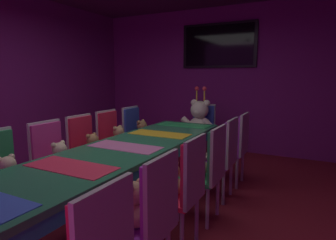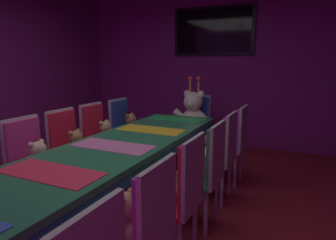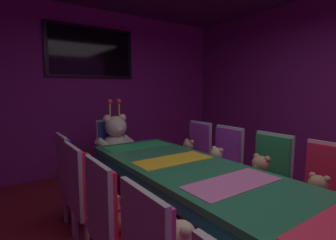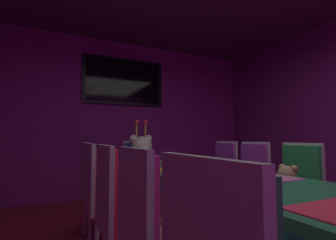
% 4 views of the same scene
% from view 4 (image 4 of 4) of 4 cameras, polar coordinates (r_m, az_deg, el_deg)
% --- Properties ---
extents(wall_back, '(5.20, 0.12, 2.80)m').
position_cam_4_polar(wall_back, '(4.74, -10.17, 0.51)').
color(wall_back, '#721E72').
rests_on(wall_back, ground_plane).
extents(banquet_table, '(0.90, 3.51, 0.75)m').
position_cam_4_polar(banquet_table, '(1.88, 17.39, -15.23)').
color(banquet_table, '#26724C').
rests_on(banquet_table, ground_plane).
extents(chair_left_2, '(0.42, 0.41, 0.98)m').
position_cam_4_polar(chair_left_2, '(1.26, -4.14, -24.09)').
color(chair_left_2, '#CC338C').
rests_on(chair_left_2, ground_plane).
extents(teddy_left_2, '(0.26, 0.34, 0.32)m').
position_cam_4_polar(teddy_left_2, '(1.32, 2.30, -23.26)').
color(teddy_left_2, beige).
rests_on(teddy_left_2, chair_left_2).
extents(chair_left_3, '(0.42, 0.41, 0.98)m').
position_cam_4_polar(chair_left_3, '(1.74, -11.48, -18.34)').
color(chair_left_3, red).
rests_on(chair_left_3, ground_plane).
extents(teddy_left_3, '(0.25, 0.33, 0.31)m').
position_cam_4_polar(teddy_left_3, '(1.78, -6.71, -18.23)').
color(teddy_left_3, '#9E7247').
rests_on(teddy_left_3, chair_left_3).
extents(chair_left_4, '(0.42, 0.41, 0.98)m').
position_cam_4_polar(chair_left_4, '(2.26, -15.26, -14.93)').
color(chair_left_4, red).
rests_on(chair_left_4, ground_plane).
extents(teddy_left_4, '(0.26, 0.34, 0.32)m').
position_cam_4_polar(teddy_left_4, '(2.29, -11.54, -14.88)').
color(teddy_left_4, tan).
rests_on(teddy_left_4, chair_left_4).
extents(chair_left_5, '(0.42, 0.41, 0.98)m').
position_cam_4_polar(chair_left_5, '(2.81, -16.69, -12.73)').
color(chair_left_5, '#2D47B2').
rests_on(chair_left_5, ground_plane).
extents(teddy_left_5, '(0.27, 0.35, 0.33)m').
position_cam_4_polar(teddy_left_5, '(2.84, -13.69, -12.66)').
color(teddy_left_5, '#9E7247').
rests_on(teddy_left_5, chair_left_5).
extents(chair_right_3, '(0.42, 0.41, 0.98)m').
position_cam_4_polar(chair_right_3, '(2.68, 27.06, -12.88)').
color(chair_right_3, '#268C4C').
rests_on(chair_right_3, ground_plane).
extents(teddy_right_3, '(0.27, 0.35, 0.33)m').
position_cam_4_polar(teddy_right_3, '(2.57, 25.01, -13.27)').
color(teddy_right_3, tan).
rests_on(teddy_right_3, chair_right_3).
extents(chair_right_4, '(0.42, 0.41, 0.98)m').
position_cam_4_polar(chair_right_4, '(3.06, 18.02, -11.97)').
color(chair_right_4, purple).
rests_on(chair_right_4, ground_plane).
extents(teddy_right_4, '(0.25, 0.32, 0.30)m').
position_cam_4_polar(teddy_right_4, '(2.97, 15.95, -12.45)').
color(teddy_right_4, beige).
rests_on(teddy_right_4, chair_right_4).
extents(chair_right_5, '(0.42, 0.41, 0.98)m').
position_cam_4_polar(chair_right_5, '(3.48, 12.00, -11.09)').
color(chair_right_5, purple).
rests_on(chair_right_5, ground_plane).
extents(teddy_right_5, '(0.25, 0.32, 0.30)m').
position_cam_4_polar(teddy_right_5, '(3.40, 10.03, -11.45)').
color(teddy_right_5, tan).
rests_on(teddy_right_5, chair_right_5).
extents(throne_chair, '(0.41, 0.42, 0.98)m').
position_cam_4_polar(throne_chair, '(3.89, -6.74, -10.39)').
color(throne_chair, '#2D47B2').
rests_on(throne_chair, ground_plane).
extents(king_teddy_bear, '(0.65, 0.50, 0.84)m').
position_cam_4_polar(king_teddy_bear, '(3.72, -5.88, -8.69)').
color(king_teddy_bear, silver).
rests_on(king_teddy_bear, throne_chair).
extents(wall_tv, '(1.46, 0.06, 0.85)m').
position_cam_4_polar(wall_tv, '(4.75, -9.77, 8.43)').
color(wall_tv, black).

